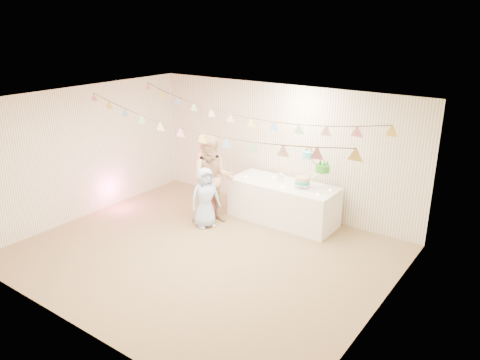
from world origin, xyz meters
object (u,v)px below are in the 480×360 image
Objects in this scene: cake_stand at (311,172)px; person_adult_a at (208,176)px; person_adult_b at (213,180)px; table at (283,202)px; person_child at (205,197)px.

person_adult_a is (-1.90, -0.71, -0.28)m from cake_stand.
person_adult_b is (0.24, -0.16, 0.02)m from person_adult_a.
table is at bearing -0.37° from person_adult_b.
cake_stand is 0.43× the size of person_adult_b.
person_adult_b reaches higher than table.
person_adult_a is at bearing 108.81° from person_adult_b.
person_child is at bearing -122.19° from person_adult_b.
person_adult_b is at bearing -143.36° from table.
person_child is (0.02, -0.26, -0.28)m from person_adult_b.
person_child is (-1.09, -1.08, 0.20)m from table.
person_adult_b reaches higher than person_child.
table is at bearing -18.16° from person_child.
person_adult_b is (-1.66, -0.87, -0.25)m from cake_stand.
person_adult_b is at bearing 31.73° from person_child.
person_child is at bearing -136.16° from person_adult_a.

